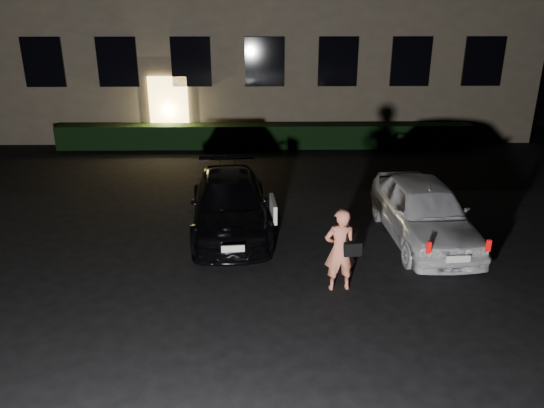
{
  "coord_description": "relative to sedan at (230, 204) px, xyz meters",
  "views": [
    {
      "loc": [
        -0.05,
        -8.36,
        5.13
      ],
      "look_at": [
        0.12,
        2.0,
        1.09
      ],
      "focal_mm": 35.0,
      "sensor_mm": 36.0,
      "label": 1
    }
  ],
  "objects": [
    {
      "name": "man",
      "position": [
        2.2,
        -2.83,
        0.18
      ],
      "size": [
        0.7,
        0.46,
        1.62
      ],
      "rotation": [
        0.0,
        0.0,
        3.27
      ],
      "color": "#DB7256",
      "rests_on": "ground"
    },
    {
      "name": "sedan",
      "position": [
        0.0,
        0.0,
        0.0
      ],
      "size": [
        2.15,
        4.5,
        1.25
      ],
      "rotation": [
        0.0,
        0.0,
        0.09
      ],
      "color": "black",
      "rests_on": "ground"
    },
    {
      "name": "hedge",
      "position": [
        0.86,
        7.29,
        -0.2
      ],
      "size": [
        15.0,
        0.7,
        0.85
      ],
      "primitive_type": "cube",
      "color": "black",
      "rests_on": "ground"
    },
    {
      "name": "hatch",
      "position": [
        4.37,
        -0.7,
        0.07
      ],
      "size": [
        1.85,
        4.15,
        1.39
      ],
      "rotation": [
        0.0,
        0.0,
        0.05
      ],
      "color": "silver",
      "rests_on": "ground"
    },
    {
      "name": "ground",
      "position": [
        0.86,
        -3.21,
        -0.63
      ],
      "size": [
        80.0,
        80.0,
        0.0
      ],
      "primitive_type": "plane",
      "color": "black",
      "rests_on": "ground"
    }
  ]
}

